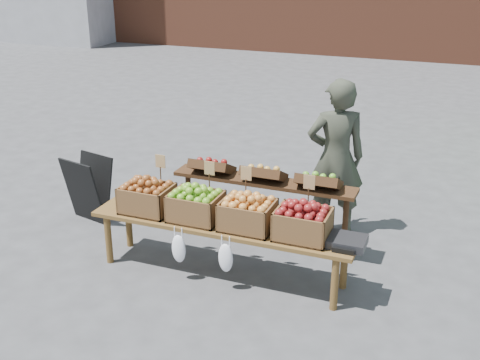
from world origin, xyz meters
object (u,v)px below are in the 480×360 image
at_px(chalkboard_sign, 89,189).
at_px(crate_golden_apples, 147,199).
at_px(crate_red_apples, 248,215).
at_px(crate_green_apples, 303,224).
at_px(vendor, 336,158).
at_px(display_bench, 222,249).
at_px(back_table, 263,204).
at_px(weighing_scale, 347,242).
at_px(crate_russet_pears, 196,207).

height_order(chalkboard_sign, crate_golden_apples, crate_golden_apples).
relative_size(crate_red_apples, crate_green_apples, 1.00).
relative_size(vendor, crate_golden_apples, 3.62).
bearing_deg(crate_red_apples, crate_golden_apples, 180.00).
height_order(chalkboard_sign, display_bench, chalkboard_sign).
relative_size(crate_golden_apples, crate_green_apples, 1.00).
xyz_separation_m(vendor, back_table, (-0.62, -0.66, -0.39)).
height_order(back_table, crate_green_apples, back_table).
relative_size(crate_green_apples, weighing_scale, 1.47).
height_order(crate_golden_apples, weighing_scale, crate_golden_apples).
bearing_deg(display_bench, crate_green_apples, 0.00).
bearing_deg(crate_green_apples, chalkboard_sign, 167.69).
relative_size(chalkboard_sign, back_table, 0.39).
distance_m(crate_russet_pears, weighing_scale, 1.53).
height_order(display_bench, crate_russet_pears, crate_russet_pears).
height_order(crate_golden_apples, crate_red_apples, same).
bearing_deg(vendor, back_table, 22.53).
xyz_separation_m(back_table, crate_red_apples, (0.09, -0.72, 0.19)).
xyz_separation_m(crate_golden_apples, weighing_scale, (2.07, 0.00, -0.10)).
bearing_deg(crate_red_apples, vendor, 69.13).
distance_m(display_bench, crate_russet_pears, 0.51).
bearing_deg(crate_golden_apples, chalkboard_sign, 152.28).
bearing_deg(chalkboard_sign, crate_golden_apples, -14.51).
bearing_deg(display_bench, crate_red_apples, 0.00).
bearing_deg(chalkboard_sign, crate_green_apples, 0.90).
relative_size(crate_golden_apples, crate_red_apples, 1.00).
relative_size(crate_russet_pears, crate_red_apples, 1.00).
bearing_deg(chalkboard_sign, back_table, 15.93).
distance_m(vendor, chalkboard_sign, 2.95).
xyz_separation_m(display_bench, crate_red_apples, (0.28, 0.00, 0.42)).
height_order(chalkboard_sign, crate_russet_pears, crate_russet_pears).
relative_size(vendor, back_table, 0.86).
bearing_deg(crate_russet_pears, weighing_scale, 0.00).
distance_m(display_bench, crate_golden_apples, 0.93).
bearing_deg(crate_red_apples, chalkboard_sign, 164.83).
xyz_separation_m(chalkboard_sign, crate_red_apples, (2.27, -0.62, 0.30)).
bearing_deg(crate_golden_apples, display_bench, 0.00).
distance_m(back_table, crate_golden_apples, 1.25).
xyz_separation_m(back_table, weighing_scale, (1.07, -0.72, 0.09)).
distance_m(crate_red_apples, weighing_scale, 0.98).
distance_m(crate_russet_pears, crate_green_apples, 1.10).
bearing_deg(back_table, crate_green_apples, -48.33).
xyz_separation_m(crate_red_apples, weighing_scale, (0.97, 0.00, -0.10)).
bearing_deg(back_table, vendor, 47.03).
height_order(chalkboard_sign, weighing_scale, chalkboard_sign).
bearing_deg(display_bench, chalkboard_sign, 162.86).
bearing_deg(crate_red_apples, weighing_scale, 0.00).
height_order(chalkboard_sign, back_table, back_table).
distance_m(chalkboard_sign, weighing_scale, 3.31).
height_order(display_bench, weighing_scale, weighing_scale).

